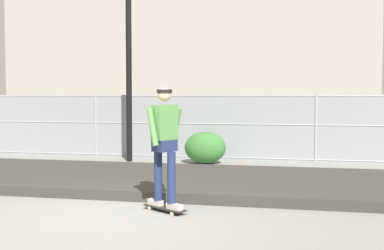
{
  "coord_description": "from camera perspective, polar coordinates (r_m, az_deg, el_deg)",
  "views": [
    {
      "loc": [
        2.79,
        -6.88,
        1.8
      ],
      "look_at": [
        0.51,
        3.65,
        1.18
      ],
      "focal_mm": 46.64,
      "sensor_mm": 36.0,
      "label": 1
    }
  ],
  "objects": [
    {
      "name": "skater",
      "position": [
        7.73,
        -3.16,
        -1.63
      ],
      "size": [
        0.66,
        0.61,
        1.86
      ],
      "color": "#B2ADA8",
      "rests_on": "skateboard"
    },
    {
      "name": "gravel_berm",
      "position": [
        10.35,
        -3.6,
        -6.23
      ],
      "size": [
        10.56,
        3.64,
        0.18
      ],
      "primitive_type": "cube",
      "color": "#33302D",
      "rests_on": "ground_plane"
    },
    {
      "name": "shrub_left",
      "position": [
        13.38,
        1.51,
        -2.61
      ],
      "size": [
        1.11,
        0.91,
        0.86
      ],
      "color": "#336B2D",
      "rests_on": "ground_plane"
    },
    {
      "name": "parked_car_near",
      "position": [
        19.03,
        -12.85,
        0.29
      ],
      "size": [
        4.44,
        2.02,
        1.66
      ],
      "color": "black",
      "rests_on": "ground_plane"
    },
    {
      "name": "skateboard",
      "position": [
        7.89,
        -3.13,
        -9.47
      ],
      "size": [
        0.78,
        0.6,
        0.07
      ],
      "color": "black",
      "rests_on": "ground_plane"
    },
    {
      "name": "chain_fence",
      "position": [
        14.33,
        0.98,
        -0.2
      ],
      "size": [
        19.38,
        0.06,
        1.85
      ],
      "color": "gray",
      "rests_on": "ground_plane"
    },
    {
      "name": "ground_plane",
      "position": [
        7.64,
        -9.73,
        -10.39
      ],
      "size": [
        120.0,
        120.0,
        0.0
      ],
      "primitive_type": "plane",
      "color": "slate"
    },
    {
      "name": "parked_car_mid",
      "position": [
        17.17,
        6.58,
        0.04
      ],
      "size": [
        4.43,
        2.01,
        1.66
      ],
      "color": "#566B4C",
      "rests_on": "ground_plane"
    }
  ]
}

